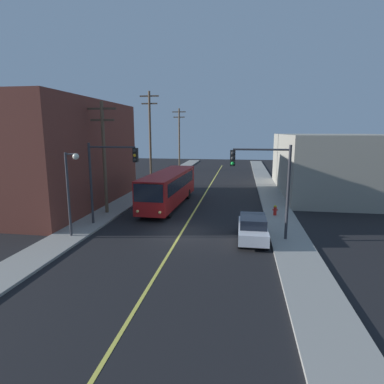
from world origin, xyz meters
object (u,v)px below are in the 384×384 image
Objects in this scene: parked_car_white at (253,228)px; utility_pole_near at (104,153)px; city_bus at (169,187)px; traffic_signal_left_corner at (110,169)px; street_lamp_left at (71,182)px; utility_pole_mid at (150,135)px; utility_pole_far at (179,137)px; fire_hydrant at (275,210)px; traffic_signal_right_corner at (264,174)px.

utility_pole_near is (-12.09, 4.96, 4.40)m from parked_car_white.
city_bus is 7.97m from traffic_signal_left_corner.
traffic_signal_left_corner reaches higher than street_lamp_left.
utility_pole_far is (0.31, 17.32, -0.46)m from utility_pole_mid.
traffic_signal_left_corner is at bearing -159.89° from fire_hydrant.
utility_pole_near is at bearing 157.70° from parked_car_white.
street_lamp_left reaches higher than parked_car_white.
utility_pole_far is at bearing 92.86° from traffic_signal_left_corner.
utility_pole_far is (0.10, 31.65, 0.81)m from utility_pole_near.
parked_car_white is 12.09m from street_lamp_left.
parked_car_white is 0.73× the size of traffic_signal_right_corner.
street_lamp_left is (0.33, -37.88, -2.31)m from utility_pole_far.
city_bus is 2.04× the size of traffic_signal_right_corner.
traffic_signal_right_corner is 12.35m from street_lamp_left.
traffic_signal_right_corner is at bearing -55.92° from utility_pole_mid.
street_lamp_left is (0.43, -6.23, -1.50)m from utility_pole_near.
traffic_signal_right_corner is at bearing -46.48° from city_bus.
parked_car_white is 5.25× the size of fire_hydrant.
traffic_signal_right_corner is 1.09× the size of street_lamp_left.
utility_pole_near is 14.39m from utility_pole_mid.
city_bus is 9.96m from fire_hydrant.
utility_pole_near is 14.91m from fire_hydrant.
utility_pole_near reaches higher than parked_car_white.
utility_pole_near is at bearing -89.16° from utility_pole_mid.
fire_hydrant is (14.10, 1.25, -4.66)m from utility_pole_near.
traffic_signal_left_corner is at bearing 64.68° from street_lamp_left.
utility_pole_far is 1.80× the size of traffic_signal_left_corner.
utility_pole_mid reaches higher than fire_hydrant.
utility_pole_near is at bearing -174.92° from fire_hydrant.
utility_pole_mid is (-4.77, 10.50, 4.70)m from city_bus.
utility_pole_mid is 20.28m from fire_hydrant.
fire_hydrant is (12.26, 4.49, -3.72)m from traffic_signal_left_corner.
utility_pole_far is at bearing 108.14° from parked_car_white.
traffic_signal_right_corner is (12.87, -19.03, -2.21)m from utility_pole_mid.
city_bus is 12.03m from traffic_signal_right_corner.
fire_hydrant is at bearing -15.14° from city_bus.
street_lamp_left is at bearing -173.78° from parked_car_white.
parked_car_white is 3.52m from traffic_signal_right_corner.
utility_pole_mid is at bearing 91.77° from street_lamp_left.
parked_car_white is at bearing 6.22° from street_lamp_left.
traffic_signal_right_corner is at bearing 24.29° from parked_car_white.
street_lamp_left reaches higher than city_bus.
city_bus is 11.62m from parked_car_white.
parked_car_white is at bearing -107.96° from fire_hydrant.
traffic_signal_left_corner and traffic_signal_right_corner have the same top height.
utility_pole_near reaches higher than traffic_signal_left_corner.
city_bus is 2.22× the size of street_lamp_left.
traffic_signal_right_corner is 7.14× the size of fire_hydrant.
street_lamp_left is at bearing -88.23° from utility_pole_mid.
utility_pole_far is (-11.99, 36.61, 5.21)m from parked_car_white.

